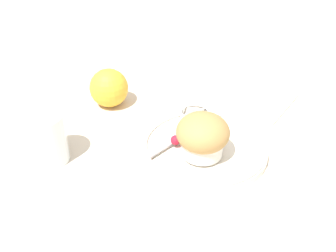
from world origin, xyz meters
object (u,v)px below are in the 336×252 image
Objects in this scene: juice_glass at (45,139)px; butter_knife at (184,133)px; muffin at (203,136)px; orange_fruit at (109,88)px.

butter_knife is at bearing -43.09° from juice_glass.
muffin reaches higher than orange_fruit.
muffin is 0.26m from juice_glass.
muffin is at bearing -56.31° from juice_glass.
juice_glass is at bearing -168.39° from orange_fruit.
muffin is at bearing -109.28° from butter_knife.
muffin is at bearing -101.74° from orange_fruit.
juice_glass reaches higher than orange_fruit.
muffin reaches higher than butter_knife.
muffin is 1.00× the size of juice_glass.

